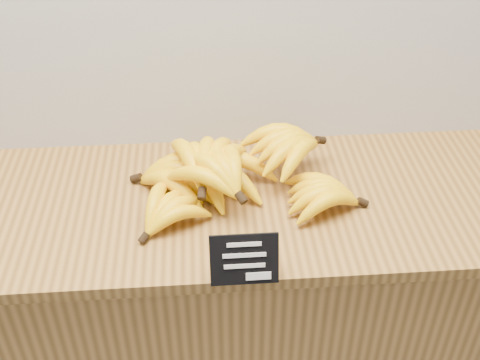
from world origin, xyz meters
TOP-DOWN VIEW (x-y plane):
  - counter at (0.10, 2.75)m, footprint 1.32×0.50m
  - counter_top at (0.10, 2.75)m, footprint 1.57×0.54m
  - chalkboard_sign at (0.10, 2.49)m, footprint 0.14×0.04m
  - banana_pile at (0.08, 2.77)m, footprint 0.57×0.36m

SIDE VIEW (x-z plane):
  - counter at x=0.10m, z-range 0.00..0.90m
  - counter_top at x=0.10m, z-range 0.90..0.93m
  - chalkboard_sign at x=0.10m, z-range 0.93..1.04m
  - banana_pile at x=0.08m, z-range 0.93..1.05m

